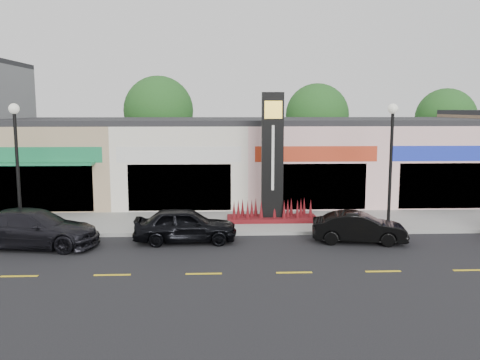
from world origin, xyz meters
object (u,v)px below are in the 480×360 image
Objects in this scene: lamp_west_near at (17,155)px; car_black_sedan at (185,225)px; car_black_conv at (359,228)px; pylon_sign at (272,176)px; lamp_east_near at (391,153)px; car_dark_sedan at (33,229)px.

car_black_sedan is at bearing -11.32° from lamp_west_near.
car_black_conv is (7.05, -0.36, -0.09)m from car_black_sedan.
car_black_conv is (3.19, -3.49, -1.66)m from pylon_sign.
lamp_east_near is at bearing -36.01° from car_black_conv.
pylon_sign is at bearing 51.79° from car_black_conv.
lamp_west_near is at bearing 180.00° from lamp_east_near.
car_black_sedan is at bearing -77.74° from car_dark_sedan.
car_black_sedan is 1.11× the size of car_black_conv.
lamp_west_near is 1.06× the size of car_dark_sedan.
car_dark_sedan is (-14.77, -1.95, -2.73)m from lamp_east_near.
pylon_sign is at bearing 8.77° from lamp_west_near.
lamp_east_near is 9.39m from car_black_sedan.
car_black_conv is at bearing -94.43° from car_black_sedan.
car_dark_sedan reaches higher than car_black_sedan.
car_dark_sedan is 1.37× the size of car_black_conv.
lamp_west_near is 11.19m from pylon_sign.
car_black_conv is at bearing -47.54° from pylon_sign.
car_dark_sedan is at bearing 93.50° from car_black_sedan.
car_dark_sedan is 12.96m from car_black_conv.
lamp_east_near is at bearing 0.00° from lamp_west_near.
pylon_sign is (-5.00, 1.70, -1.20)m from lamp_east_near.
pylon_sign is (11.00, 1.70, -1.20)m from lamp_west_near.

